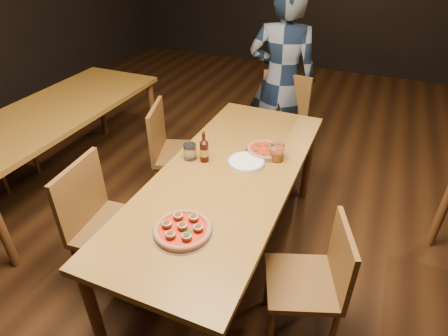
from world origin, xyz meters
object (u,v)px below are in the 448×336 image
at_px(chair_end, 275,128).
at_px(diner, 282,81).
at_px(chair_main_e, 302,282).
at_px(pizza_meatball, 183,229).
at_px(table_left, 54,117).
at_px(table_main, 227,183).
at_px(amber_glass, 277,152).
at_px(beer_bottle, 204,151).
at_px(pizza_margherita, 265,150).
at_px(chair_main_nw, 115,228).
at_px(water_glass, 190,151).
at_px(plate_stack, 246,162).
at_px(chair_main_sw, 183,153).

bearing_deg(chair_end, diner, 105.65).
bearing_deg(chair_main_e, pizza_meatball, -90.10).
height_order(table_left, diner, diner).
bearing_deg(table_left, diner, 34.90).
distance_m(table_main, amber_glass, 0.38).
relative_size(beer_bottle, amber_glass, 1.82).
height_order(pizza_meatball, pizza_margherita, pizza_meatball).
height_order(chair_main_nw, diner, diner).
bearing_deg(beer_bottle, pizza_meatball, -73.74).
bearing_deg(amber_glass, water_glass, -158.76).
bearing_deg(plate_stack, diner, 96.00).
xyz_separation_m(table_main, diner, (-0.07, 1.44, 0.16)).
relative_size(chair_main_sw, plate_stack, 3.77).
xyz_separation_m(chair_main_e, water_glass, (-0.88, 0.42, 0.39)).
xyz_separation_m(chair_main_nw, chair_main_e, (1.15, 0.09, -0.05)).
bearing_deg(chair_main_e, table_left, -126.26).
bearing_deg(table_left, chair_main_nw, -33.14).
height_order(beer_bottle, amber_glass, beer_bottle).
bearing_deg(chair_main_nw, diner, -20.17).
bearing_deg(table_main, amber_glass, 49.04).
height_order(pizza_margherita, plate_stack, pizza_margherita).
distance_m(chair_main_sw, pizza_margherita, 0.84).
bearing_deg(pizza_margherita, amber_glass, -32.43).
bearing_deg(plate_stack, beer_bottle, -164.18).
bearing_deg(chair_main_e, water_glass, -135.86).
xyz_separation_m(pizza_margherita, amber_glass, (0.10, -0.06, 0.04)).
xyz_separation_m(chair_main_sw, water_glass, (0.33, -0.46, 0.35)).
bearing_deg(table_left, pizza_margherita, 1.05).
relative_size(table_main, plate_stack, 8.33).
relative_size(chair_end, water_glass, 9.33).
xyz_separation_m(table_left, beer_bottle, (1.51, -0.22, 0.15)).
bearing_deg(chair_main_e, chair_end, -178.55).
bearing_deg(beer_bottle, water_glass, -175.38).
height_order(chair_main_e, pizza_margherita, chair_main_e).
xyz_separation_m(table_left, water_glass, (1.41, -0.23, 0.12)).
distance_m(chair_main_sw, chair_main_e, 1.50).
xyz_separation_m(chair_end, beer_bottle, (-0.16, -1.12, 0.34)).
xyz_separation_m(chair_main_nw, amber_glass, (0.80, 0.72, 0.34)).
bearing_deg(water_glass, plate_stack, 12.81).
xyz_separation_m(pizza_margherita, beer_bottle, (-0.33, -0.26, 0.06)).
bearing_deg(pizza_margherita, chair_main_nw, -132.12).
xyz_separation_m(pizza_meatball, diner, (-0.06, 2.01, 0.07)).
relative_size(chair_main_nw, chair_end, 0.96).
height_order(chair_main_sw, chair_end, chair_end).
bearing_deg(pizza_meatball, chair_end, 90.91).
height_order(chair_main_sw, diner, diner).
bearing_deg(pizza_meatball, plate_stack, 84.38).
xyz_separation_m(table_left, diner, (1.63, 1.14, 0.16)).
bearing_deg(beer_bottle, diner, 84.80).
height_order(table_left, chair_end, chair_end).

